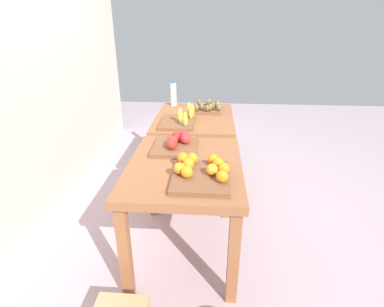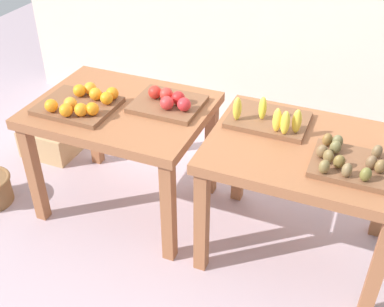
{
  "view_description": "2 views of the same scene",
  "coord_description": "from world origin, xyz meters",
  "px_view_note": "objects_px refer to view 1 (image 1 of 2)",
  "views": [
    {
      "loc": [
        -2.47,
        -0.19,
        1.7
      ],
      "look_at": [
        0.09,
        -0.01,
        0.54
      ],
      "focal_mm": 28.3,
      "sensor_mm": 36.0,
      "label": 1
    },
    {
      "loc": [
        0.79,
        -2.15,
        2.15
      ],
      "look_at": [
        -0.09,
        -0.03,
        0.55
      ],
      "focal_mm": 44.67,
      "sensor_mm": 36.0,
      "label": 2
    }
  ],
  "objects_px": {
    "kiwi_bin": "(207,108)",
    "display_table_right": "(195,127)",
    "display_table_left": "(185,177)",
    "watermelon_pile": "(216,140)",
    "apple_bin": "(176,144)",
    "banana_crate": "(180,120)",
    "water_bottle": "(173,94)",
    "orange_bin": "(201,171)"
  },
  "relations": [
    {
      "from": "kiwi_bin",
      "to": "display_table_right",
      "type": "bearing_deg",
      "value": 150.01
    },
    {
      "from": "display_table_left",
      "to": "display_table_right",
      "type": "bearing_deg",
      "value": 0.0
    },
    {
      "from": "watermelon_pile",
      "to": "apple_bin",
      "type": "bearing_deg",
      "value": 169.07
    },
    {
      "from": "apple_bin",
      "to": "watermelon_pile",
      "type": "xyz_separation_m",
      "value": [
        1.78,
        -0.34,
        -0.67
      ]
    },
    {
      "from": "display_table_left",
      "to": "watermelon_pile",
      "type": "relative_size",
      "value": 1.59
    },
    {
      "from": "banana_crate",
      "to": "water_bottle",
      "type": "bearing_deg",
      "value": 12.33
    },
    {
      "from": "apple_bin",
      "to": "water_bottle",
      "type": "relative_size",
      "value": 1.44
    },
    {
      "from": "apple_bin",
      "to": "watermelon_pile",
      "type": "height_order",
      "value": "apple_bin"
    },
    {
      "from": "display_table_right",
      "to": "kiwi_bin",
      "type": "height_order",
      "value": "kiwi_bin"
    },
    {
      "from": "banana_crate",
      "to": "watermelon_pile",
      "type": "xyz_separation_m",
      "value": [
        1.18,
        -0.38,
        -0.67
      ]
    },
    {
      "from": "display_table_left",
      "to": "apple_bin",
      "type": "bearing_deg",
      "value": 18.6
    },
    {
      "from": "apple_bin",
      "to": "watermelon_pile",
      "type": "relative_size",
      "value": 0.61
    },
    {
      "from": "orange_bin",
      "to": "kiwi_bin",
      "type": "xyz_separation_m",
      "value": [
        1.52,
        0.0,
        -0.0
      ]
    },
    {
      "from": "banana_crate",
      "to": "orange_bin",
      "type": "bearing_deg",
      "value": -166.77
    },
    {
      "from": "display_table_left",
      "to": "apple_bin",
      "type": "distance_m",
      "value": 0.32
    },
    {
      "from": "display_table_left",
      "to": "orange_bin",
      "type": "distance_m",
      "value": 0.27
    },
    {
      "from": "orange_bin",
      "to": "water_bottle",
      "type": "xyz_separation_m",
      "value": [
        1.73,
        0.4,
        0.09
      ]
    },
    {
      "from": "water_bottle",
      "to": "kiwi_bin",
      "type": "bearing_deg",
      "value": -118.36
    },
    {
      "from": "apple_bin",
      "to": "orange_bin",
      "type": "bearing_deg",
      "value": -154.94
    },
    {
      "from": "banana_crate",
      "to": "water_bottle",
      "type": "distance_m",
      "value": 0.69
    },
    {
      "from": "kiwi_bin",
      "to": "display_table_left",
      "type": "bearing_deg",
      "value": 174.74
    },
    {
      "from": "display_table_left",
      "to": "orange_bin",
      "type": "height_order",
      "value": "orange_bin"
    },
    {
      "from": "orange_bin",
      "to": "water_bottle",
      "type": "height_order",
      "value": "water_bottle"
    },
    {
      "from": "display_table_right",
      "to": "banana_crate",
      "type": "distance_m",
      "value": 0.31
    },
    {
      "from": "apple_bin",
      "to": "watermelon_pile",
      "type": "distance_m",
      "value": 1.93
    },
    {
      "from": "display_table_right",
      "to": "water_bottle",
      "type": "relative_size",
      "value": 3.73
    },
    {
      "from": "display_table_right",
      "to": "watermelon_pile",
      "type": "bearing_deg",
      "value": -15.07
    },
    {
      "from": "orange_bin",
      "to": "water_bottle",
      "type": "distance_m",
      "value": 1.78
    },
    {
      "from": "water_bottle",
      "to": "display_table_left",
      "type": "bearing_deg",
      "value": -170.0
    },
    {
      "from": "apple_bin",
      "to": "display_table_right",
      "type": "bearing_deg",
      "value": -6.22
    },
    {
      "from": "display_table_left",
      "to": "apple_bin",
      "type": "height_order",
      "value": "apple_bin"
    },
    {
      "from": "display_table_left",
      "to": "water_bottle",
      "type": "relative_size",
      "value": 3.73
    },
    {
      "from": "display_table_left",
      "to": "water_bottle",
      "type": "height_order",
      "value": "water_bottle"
    },
    {
      "from": "banana_crate",
      "to": "kiwi_bin",
      "type": "distance_m",
      "value": 0.52
    },
    {
      "from": "orange_bin",
      "to": "banana_crate",
      "type": "bearing_deg",
      "value": 13.23
    },
    {
      "from": "display_table_right",
      "to": "banana_crate",
      "type": "xyz_separation_m",
      "value": [
        -0.25,
        0.13,
        0.15
      ]
    },
    {
      "from": "water_bottle",
      "to": "watermelon_pile",
      "type": "distance_m",
      "value": 1.06
    },
    {
      "from": "apple_bin",
      "to": "banana_crate",
      "type": "bearing_deg",
      "value": 3.18
    },
    {
      "from": "water_bottle",
      "to": "display_table_right",
      "type": "bearing_deg",
      "value": -147.39
    },
    {
      "from": "apple_bin",
      "to": "banana_crate",
      "type": "xyz_separation_m",
      "value": [
        0.6,
        0.03,
        0.0
      ]
    },
    {
      "from": "orange_bin",
      "to": "banana_crate",
      "type": "distance_m",
      "value": 1.09
    },
    {
      "from": "kiwi_bin",
      "to": "water_bottle",
      "type": "relative_size",
      "value": 1.29
    }
  ]
}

